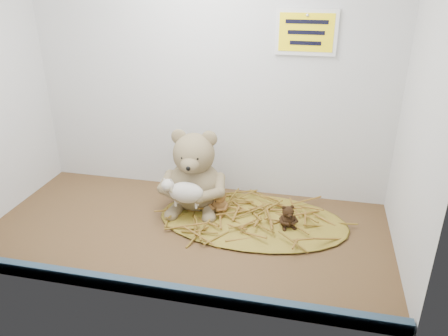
% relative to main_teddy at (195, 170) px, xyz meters
% --- Properties ---
extents(alcove_shell, '(1.20, 0.60, 0.90)m').
position_rel_main_teddy_xyz_m(alcove_shell, '(0.01, -0.06, 0.32)').
color(alcove_shell, '#493119').
rests_on(alcove_shell, ground).
extents(front_rail, '(1.19, 0.02, 0.04)m').
position_rel_main_teddy_xyz_m(front_rail, '(0.01, -0.44, -0.12)').
color(front_rail, '#314B5F').
rests_on(front_rail, shelf_floor).
extents(straw_bed, '(0.59, 0.34, 0.01)m').
position_rel_main_teddy_xyz_m(straw_bed, '(0.20, -0.05, -0.13)').
color(straw_bed, olive).
rests_on(straw_bed, shelf_floor).
extents(main_teddy, '(0.23, 0.25, 0.27)m').
position_rel_main_teddy_xyz_m(main_teddy, '(0.00, 0.00, 0.00)').
color(main_teddy, '#8F7C58').
rests_on(main_teddy, shelf_floor).
extents(toy_lamb, '(0.14, 0.09, 0.09)m').
position_rel_main_teddy_xyz_m(toy_lamb, '(0.00, -0.10, -0.03)').
color(toy_lamb, beige).
rests_on(toy_lamb, main_teddy).
extents(mini_teddy_tan, '(0.08, 0.08, 0.08)m').
position_rel_main_teddy_xyz_m(mini_teddy_tan, '(0.09, -0.03, -0.08)').
color(mini_teddy_tan, '#9C5F33').
rests_on(mini_teddy_tan, straw_bed).
extents(mini_teddy_brown, '(0.08, 0.08, 0.07)m').
position_rel_main_teddy_xyz_m(mini_teddy_brown, '(0.31, -0.07, -0.09)').
color(mini_teddy_brown, black).
rests_on(mini_teddy_brown, straw_bed).
extents(wall_sign, '(0.16, 0.01, 0.11)m').
position_rel_main_teddy_xyz_m(wall_sign, '(0.31, 0.15, 0.42)').
color(wall_sign, yellow).
rests_on(wall_sign, back_wall).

